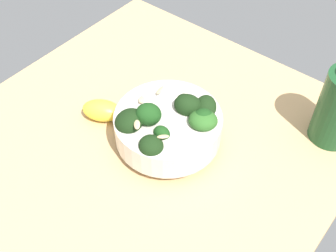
% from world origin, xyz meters
% --- Properties ---
extents(ground_plane, '(0.63, 0.63, 0.04)m').
position_xyz_m(ground_plane, '(0.00, 0.00, -0.02)').
color(ground_plane, tan).
extents(bowl_of_broccoli, '(0.17, 0.17, 0.10)m').
position_xyz_m(bowl_of_broccoli, '(0.03, 0.01, 0.04)').
color(bowl_of_broccoli, silver).
rests_on(bowl_of_broccoli, ground_plane).
extents(lemon_wedge, '(0.08, 0.07, 0.04)m').
position_xyz_m(lemon_wedge, '(-0.10, -0.02, 0.02)').
color(lemon_wedge, yellow).
rests_on(lemon_wedge, ground_plane).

